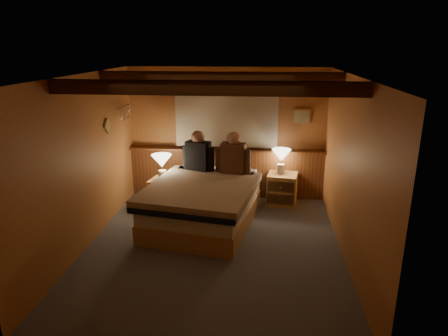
# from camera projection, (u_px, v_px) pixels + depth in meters

# --- Properties ---
(floor) EXTENTS (4.20, 4.20, 0.00)m
(floor) POSITION_uv_depth(u_px,v_px,m) (214.00, 247.00, 5.71)
(floor) COLOR #484D55
(floor) RESTS_ON ground
(ceiling) EXTENTS (4.20, 4.20, 0.00)m
(ceiling) POSITION_uv_depth(u_px,v_px,m) (212.00, 76.00, 5.00)
(ceiling) COLOR #BF7F47
(ceiling) RESTS_ON wall_back
(wall_back) EXTENTS (3.60, 0.00, 3.60)m
(wall_back) POSITION_uv_depth(u_px,v_px,m) (227.00, 134.00, 7.35)
(wall_back) COLOR #C38146
(wall_back) RESTS_ON floor
(wall_left) EXTENTS (0.00, 4.20, 4.20)m
(wall_left) POSITION_uv_depth(u_px,v_px,m) (84.00, 163.00, 5.52)
(wall_left) COLOR #C38146
(wall_left) RESTS_ON floor
(wall_right) EXTENTS (0.00, 4.20, 4.20)m
(wall_right) POSITION_uv_depth(u_px,v_px,m) (350.00, 171.00, 5.19)
(wall_right) COLOR #C38146
(wall_right) RESTS_ON floor
(wall_front) EXTENTS (3.60, 0.00, 3.60)m
(wall_front) POSITION_uv_depth(u_px,v_px,m) (183.00, 240.00, 3.36)
(wall_front) COLOR #C38146
(wall_front) RESTS_ON floor
(wainscot) EXTENTS (3.60, 0.23, 0.94)m
(wainscot) POSITION_uv_depth(u_px,v_px,m) (226.00, 172.00, 7.50)
(wainscot) COLOR brown
(wainscot) RESTS_ON wall_back
(curtain_window) EXTENTS (2.18, 0.09, 1.11)m
(curtain_window) POSITION_uv_depth(u_px,v_px,m) (226.00, 117.00, 7.19)
(curtain_window) COLOR #452711
(curtain_window) RESTS_ON wall_back
(ceiling_beams) EXTENTS (3.60, 1.65, 0.16)m
(ceiling_beams) POSITION_uv_depth(u_px,v_px,m) (214.00, 82.00, 5.16)
(ceiling_beams) COLOR #452711
(ceiling_beams) RESTS_ON ceiling
(coat_rail) EXTENTS (0.05, 0.55, 0.24)m
(coat_rail) POSITION_uv_depth(u_px,v_px,m) (125.00, 112.00, 6.87)
(coat_rail) COLOR silver
(coat_rail) RESTS_ON wall_left
(framed_print) EXTENTS (0.30, 0.04, 0.25)m
(framed_print) POSITION_uv_depth(u_px,v_px,m) (302.00, 116.00, 7.10)
(framed_print) COLOR tan
(framed_print) RESTS_ON wall_back
(bed) EXTENTS (1.87, 2.26, 0.69)m
(bed) POSITION_uv_depth(u_px,v_px,m) (203.00, 203.00, 6.34)
(bed) COLOR tan
(bed) RESTS_ON floor
(nightstand_left) EXTENTS (0.53, 0.49, 0.51)m
(nightstand_left) POSITION_uv_depth(u_px,v_px,m) (164.00, 193.00, 7.05)
(nightstand_left) COLOR tan
(nightstand_left) RESTS_ON floor
(nightstand_right) EXTENTS (0.58, 0.53, 0.56)m
(nightstand_right) POSITION_uv_depth(u_px,v_px,m) (282.00, 189.00, 7.19)
(nightstand_right) COLOR tan
(nightstand_right) RESTS_ON floor
(lamp_left) EXTENTS (0.35, 0.35, 0.46)m
(lamp_left) POSITION_uv_depth(u_px,v_px,m) (162.00, 162.00, 6.86)
(lamp_left) COLOR silver
(lamp_left) RESTS_ON nightstand_left
(lamp_right) EXTENTS (0.34, 0.34, 0.44)m
(lamp_right) POSITION_uv_depth(u_px,v_px,m) (281.00, 157.00, 7.07)
(lamp_right) COLOR silver
(lamp_right) RESTS_ON nightstand_right
(person_left) EXTENTS (0.57, 0.34, 0.72)m
(person_left) POSITION_uv_depth(u_px,v_px,m) (198.00, 154.00, 6.86)
(person_left) COLOR black
(person_left) RESTS_ON bed
(person_right) EXTENTS (0.59, 0.29, 0.73)m
(person_right) POSITION_uv_depth(u_px,v_px,m) (233.00, 156.00, 6.70)
(person_right) COLOR #523320
(person_right) RESTS_ON bed
(duffel_bag) EXTENTS (0.48, 0.34, 0.32)m
(duffel_bag) POSITION_uv_depth(u_px,v_px,m) (160.00, 195.00, 7.31)
(duffel_bag) COLOR black
(duffel_bag) RESTS_ON floor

